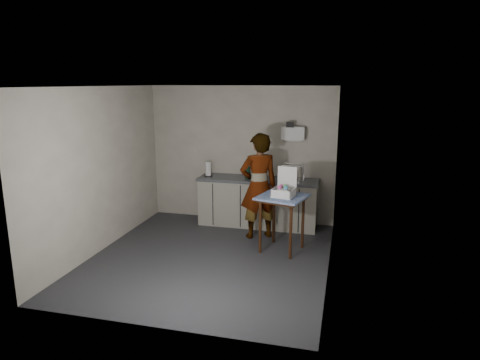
% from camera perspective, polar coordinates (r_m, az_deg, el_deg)
% --- Properties ---
extents(ground, '(4.00, 4.00, 0.00)m').
position_cam_1_polar(ground, '(6.77, -4.00, -10.26)').
color(ground, '#292A2F').
rests_on(ground, ground).
extents(wall_back, '(3.60, 0.02, 2.60)m').
position_cam_1_polar(wall_back, '(8.25, 0.15, 3.43)').
color(wall_back, '#B8AFA0').
rests_on(wall_back, ground).
extents(wall_right, '(0.02, 4.00, 2.60)m').
position_cam_1_polar(wall_right, '(6.06, 12.11, -0.34)').
color(wall_right, '#B8AFA0').
rests_on(wall_right, ground).
extents(wall_left, '(0.02, 4.00, 2.60)m').
position_cam_1_polar(wall_left, '(7.13, -17.98, 1.29)').
color(wall_left, '#B8AFA0').
rests_on(wall_left, ground).
extents(ceiling, '(3.60, 4.00, 0.01)m').
position_cam_1_polar(ceiling, '(6.22, -4.38, 12.29)').
color(ceiling, white).
rests_on(ceiling, wall_back).
extents(kitchen_counter, '(2.24, 0.62, 0.91)m').
position_cam_1_polar(kitchen_counter, '(8.08, 2.41, -3.14)').
color(kitchen_counter, black).
rests_on(kitchen_counter, ground).
extents(wall_shelf, '(0.42, 0.18, 0.37)m').
position_cam_1_polar(wall_shelf, '(7.93, 7.09, 6.22)').
color(wall_shelf, white).
rests_on(wall_shelf, ground).
extents(side_table, '(0.86, 0.86, 0.91)m').
position_cam_1_polar(side_table, '(6.80, 5.66, -3.07)').
color(side_table, '#3E1F0E').
rests_on(side_table, ground).
extents(standing_man, '(0.80, 0.72, 1.83)m').
position_cam_1_polar(standing_man, '(7.34, 2.51, -0.81)').
color(standing_man, '#B2A593').
rests_on(standing_man, ground).
extents(soap_bottle, '(0.17, 0.17, 0.31)m').
position_cam_1_polar(soap_bottle, '(7.91, 1.03, 1.30)').
color(soap_bottle, black).
rests_on(soap_bottle, kitchen_counter).
extents(soda_can, '(0.07, 0.07, 0.14)m').
position_cam_1_polar(soda_can, '(7.94, 2.06, 0.69)').
color(soda_can, '#B32211').
rests_on(soda_can, kitchen_counter).
extents(dark_bottle, '(0.07, 0.07, 0.25)m').
position_cam_1_polar(dark_bottle, '(7.96, 0.95, 1.15)').
color(dark_bottle, black).
rests_on(dark_bottle, kitchen_counter).
extents(paper_towel, '(0.16, 0.16, 0.28)m').
position_cam_1_polar(paper_towel, '(8.14, -4.25, 1.44)').
color(paper_towel, black).
rests_on(paper_towel, kitchen_counter).
extents(dish_rack, '(0.42, 0.32, 0.29)m').
position_cam_1_polar(dish_rack, '(7.87, 6.95, 0.49)').
color(dish_rack, silver).
rests_on(dish_rack, kitchen_counter).
extents(bakery_box, '(0.37, 0.38, 0.45)m').
position_cam_1_polar(bakery_box, '(6.73, 5.88, -1.34)').
color(bakery_box, white).
rests_on(bakery_box, side_table).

